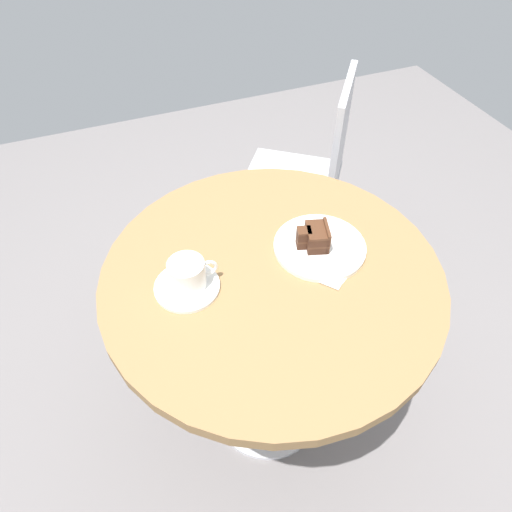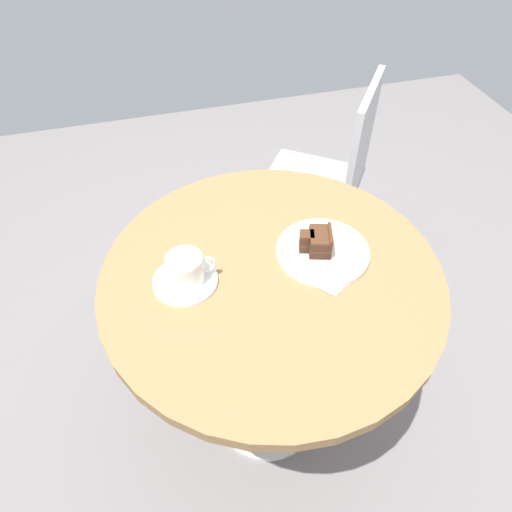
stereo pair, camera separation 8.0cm
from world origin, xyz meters
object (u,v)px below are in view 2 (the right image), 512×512
Objects in this scene: cake_plate at (323,251)px; cake_slice at (318,242)px; teaspoon at (173,264)px; fork at (319,266)px; saucer at (185,281)px; napkin at (327,268)px; cafe_chair at (333,172)px; coffee_cup at (186,268)px.

cake_slice is (-0.01, 0.01, 0.03)m from cake_plate.
teaspoon is 0.56× the size of fork.
saucer is 0.33m from fork.
saucer is at bearing 171.78° from napkin.
cafe_chair is (0.31, 0.61, -0.24)m from cake_plate.
coffee_cup is 0.33m from cake_slice.
coffee_cup is at bearing -179.83° from cake_plate.
fork is at bearing 177.42° from napkin.
cake_plate is at bearing -20.45° from cake_slice.
cafe_chair is at bearing -122.90° from fork.
fork is (0.32, -0.05, 0.01)m from saucer.
cake_slice reaches higher than napkin.
cafe_chair reaches higher than fork.
coffee_cup is at bearing -178.94° from cake_slice.
cafe_chair is (0.34, 0.66, -0.25)m from fork.
coffee_cup is 0.07m from teaspoon.
saucer is 1.74× the size of cake_slice.
cafe_chair reaches higher than cake_plate.
teaspoon is at bearing 172.16° from cake_plate.
coffee_cup is 0.13× the size of cafe_chair.
cake_slice is at bearing 96.32° from napkin.
cake_plate reaches higher than napkin.
fork is at bearing -106.01° from cake_slice.
fork is (-0.02, -0.06, -0.03)m from cake_slice.
fork reaches higher than teaspoon.
saucer is at bearing -113.32° from teaspoon.
napkin is 0.22× the size of cafe_chair.
coffee_cup is 0.35m from cake_plate.
cafe_chair is at bearing 64.53° from napkin.
napkin is at bearing -59.52° from teaspoon.
cake_slice is at bearing 1.06° from coffee_cup.
saucer is at bearing -178.60° from cake_slice.
cake_plate is 0.27× the size of cafe_chair.
fork reaches higher than saucer.
cafe_chair is at bearing 42.83° from saucer.
fork is at bearing -120.06° from cake_plate.
cake_slice is 0.74m from cafe_chair.
cake_plate is 0.05m from napkin.
saucer is 0.35m from cake_plate.
teaspoon is 0.91m from cafe_chair.
teaspoon is 0.38m from napkin.
saucer is 0.35m from napkin.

